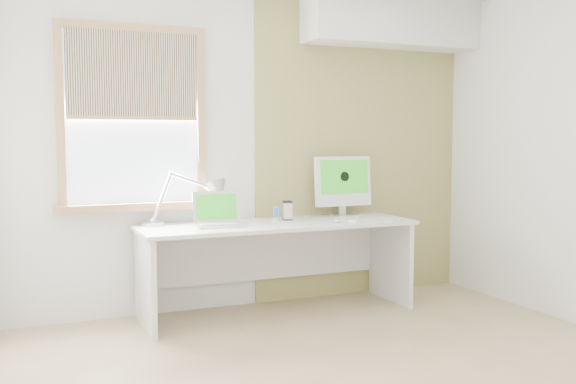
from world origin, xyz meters
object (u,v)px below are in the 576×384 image
desk (275,246)px  laptop (218,217)px  external_drive (287,210)px  imac (343,183)px  desk_lamp (206,196)px

desk → laptop: size_ratio=5.59×
external_drive → imac: (0.55, 0.06, 0.21)m
desk → imac: 0.85m
desk → external_drive: size_ratio=14.43×
laptop → imac: size_ratio=0.76×
imac → desk_lamp: bearing=-179.1°
desk_lamp → laptop: 0.22m
desk_lamp → laptop: size_ratio=1.84×
desk → imac: imac is taller
external_drive → desk: bearing=-151.4°
laptop → imac: imac is taller
external_drive → imac: imac is taller
desk_lamp → laptop: bearing=-71.3°
external_drive → desk_lamp: bearing=176.6°
desk → laptop: bearing=-175.9°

